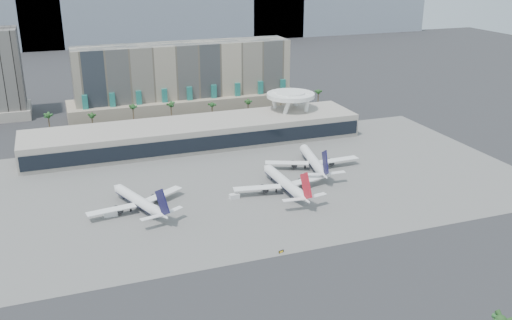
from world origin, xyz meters
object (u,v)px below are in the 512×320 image
object	(u,v)px
airliner_left	(139,201)
taxiway_sign	(281,252)
service_vehicle_a	(110,213)
service_vehicle_b	(234,196)
airliner_right	(313,161)
airliner_centre	(285,183)

from	to	relation	value
airliner_left	taxiway_sign	world-z (taller)	airliner_left
service_vehicle_a	taxiway_sign	size ratio (longest dim) A/B	2.50
service_vehicle_a	service_vehicle_b	bearing A→B (deg)	-2.54
airliner_left	airliner_right	size ratio (longest dim) A/B	0.89
airliner_centre	service_vehicle_a	bearing A→B (deg)	176.81
airliner_left	service_vehicle_b	size ratio (longest dim) A/B	10.08
service_vehicle_b	taxiway_sign	distance (m)	46.84
service_vehicle_a	taxiway_sign	world-z (taller)	service_vehicle_a
service_vehicle_b	taxiway_sign	bearing A→B (deg)	-94.66
service_vehicle_a	airliner_right	bearing A→B (deg)	9.85
airliner_centre	airliner_right	size ratio (longest dim) A/B	1.00
airliner_right	airliner_centre	bearing A→B (deg)	-127.86
airliner_centre	service_vehicle_b	xyz separation A→B (m)	(-21.85, 0.16, -2.90)
airliner_left	service_vehicle_b	bearing A→B (deg)	-24.90
airliner_right	taxiway_sign	world-z (taller)	airliner_right
airliner_right	taxiway_sign	bearing A→B (deg)	-112.44
airliner_left	taxiway_sign	distance (m)	63.08
airliner_right	service_vehicle_b	xyz separation A→B (m)	(-44.13, -19.72, -2.93)
airliner_centre	taxiway_sign	distance (m)	51.16
airliner_centre	taxiway_sign	size ratio (longest dim) A/B	22.74
airliner_left	airliner_right	xyz separation A→B (m)	(81.81, 16.96, 0.28)
airliner_right	service_vehicle_b	bearing A→B (deg)	-145.52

